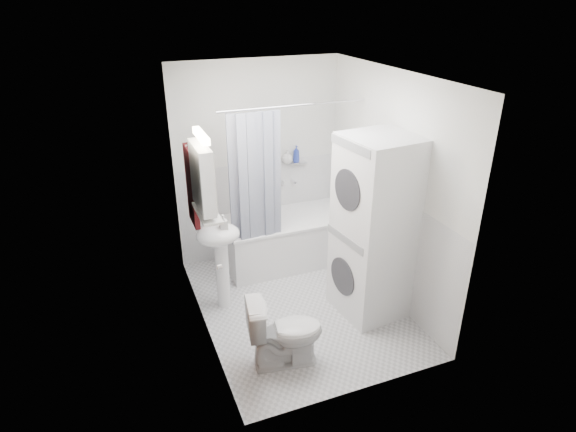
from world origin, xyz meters
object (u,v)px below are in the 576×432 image
object	(u,v)px
toilet	(285,332)
bathtub	(288,237)
washer_dryer	(375,228)
sink	(219,247)

from	to	relation	value
toilet	bathtub	bearing A→B (deg)	-12.43
washer_dryer	toilet	size ratio (longest dim) A/B	2.78
sink	washer_dryer	bearing A→B (deg)	-22.99
sink	washer_dryer	size ratio (longest dim) A/B	0.56
toilet	sink	bearing A→B (deg)	25.97
washer_dryer	toilet	world-z (taller)	washer_dryer
bathtub	washer_dryer	bearing A→B (deg)	-70.21
sink	washer_dryer	distance (m)	1.57
bathtub	sink	distance (m)	1.23
sink	washer_dryer	world-z (taller)	washer_dryer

